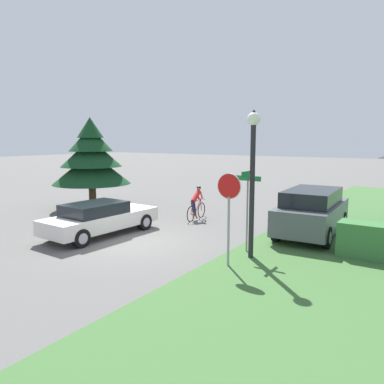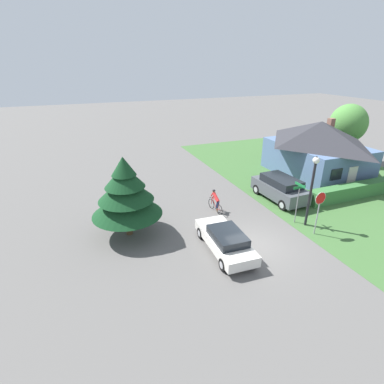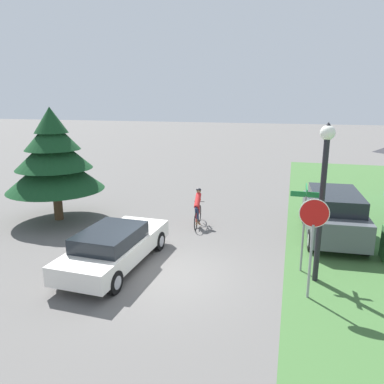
% 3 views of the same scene
% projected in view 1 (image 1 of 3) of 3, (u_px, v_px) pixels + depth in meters
% --- Properties ---
extents(ground_plane, '(140.00, 140.00, 0.00)m').
position_uv_depth(ground_plane, '(131.00, 243.00, 13.47)').
color(ground_plane, '#5B5956').
extents(sedan_left_lane, '(1.98, 4.73, 1.30)m').
position_uv_depth(sedan_left_lane, '(100.00, 218.00, 14.46)').
color(sedan_left_lane, silver).
rests_on(sedan_left_lane, ground).
extents(cyclist, '(0.44, 1.81, 1.56)m').
position_uv_depth(cyclist, '(196.00, 204.00, 17.27)').
color(cyclist, black).
rests_on(cyclist, ground).
extents(parked_suv_right, '(2.16, 4.61, 1.81)m').
position_uv_depth(parked_suv_right, '(312.00, 212.00, 14.38)').
color(parked_suv_right, '#4C5156').
rests_on(parked_suv_right, ground).
extents(stop_sign, '(0.75, 0.07, 2.74)m').
position_uv_depth(stop_sign, '(229.00, 200.00, 10.75)').
color(stop_sign, gray).
rests_on(stop_sign, ground).
extents(street_lamp, '(0.40, 0.40, 4.58)m').
position_uv_depth(street_lamp, '(253.00, 162.00, 11.35)').
color(street_lamp, black).
rests_on(street_lamp, ground).
extents(street_name_sign, '(0.90, 0.90, 2.68)m').
position_uv_depth(street_name_sign, '(248.00, 196.00, 12.17)').
color(street_name_sign, gray).
rests_on(street_name_sign, ground).
extents(conifer_tall_near, '(4.08, 4.08, 4.84)m').
position_uv_depth(conifer_tall_near, '(91.00, 158.00, 19.70)').
color(conifer_tall_near, '#4C3823').
rests_on(conifer_tall_near, ground).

